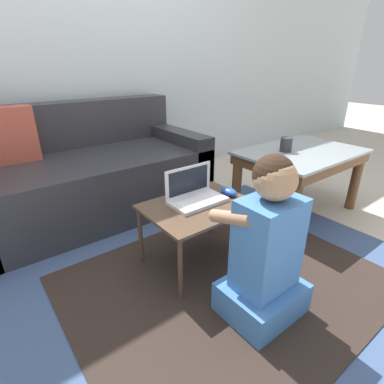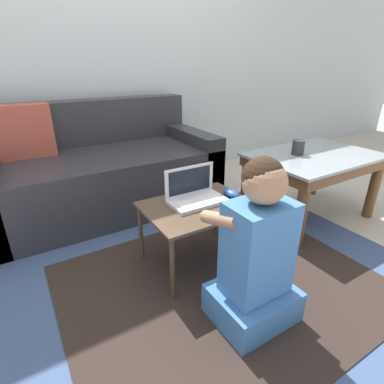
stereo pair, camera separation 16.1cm
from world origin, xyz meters
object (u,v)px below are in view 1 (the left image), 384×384
(couch, at_px, (88,175))
(person_seated, at_px, (267,251))
(coffee_table, at_px, (300,161))
(laptop, at_px, (196,196))
(laptop_desk, at_px, (199,211))
(computer_mouse, at_px, (229,192))
(cup_on_table, at_px, (286,144))

(couch, distance_m, person_seated, 1.51)
(coffee_table, bearing_deg, person_seated, -152.35)
(couch, relative_size, laptop, 5.50)
(laptop_desk, height_order, laptop, laptop)
(coffee_table, relative_size, laptop, 2.91)
(laptop_desk, relative_size, person_seated, 0.76)
(coffee_table, height_order, computer_mouse, coffee_table)
(coffee_table, distance_m, person_seated, 1.13)
(couch, bearing_deg, person_seated, -80.98)
(laptop_desk, bearing_deg, computer_mouse, -1.20)
(person_seated, bearing_deg, laptop_desk, 88.92)
(cup_on_table, bearing_deg, coffee_table, -28.56)
(coffee_table, xyz_separation_m, cup_on_table, (-0.11, 0.06, 0.13))
(laptop_desk, xyz_separation_m, computer_mouse, (0.22, -0.00, 0.06))
(cup_on_table, bearing_deg, couch, 141.15)
(laptop_desk, height_order, computer_mouse, computer_mouse)
(laptop_desk, distance_m, laptop, 0.08)
(couch, relative_size, coffee_table, 1.89)
(coffee_table, distance_m, cup_on_table, 0.18)
(computer_mouse, bearing_deg, laptop_desk, 178.80)
(couch, relative_size, laptop_desk, 2.93)
(coffee_table, distance_m, laptop, 0.98)
(person_seated, bearing_deg, laptop, 87.56)
(laptop, bearing_deg, computer_mouse, -13.06)
(laptop_desk, bearing_deg, couch, 103.53)
(coffee_table, relative_size, person_seated, 1.17)
(couch, relative_size, computer_mouse, 14.68)
(couch, relative_size, person_seated, 2.22)
(couch, height_order, person_seated, couch)
(coffee_table, distance_m, computer_mouse, 0.78)
(couch, distance_m, cup_on_table, 1.47)
(laptop, bearing_deg, person_seated, -92.44)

